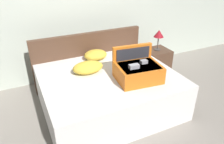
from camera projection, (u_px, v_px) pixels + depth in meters
The scene contains 9 objects.
ground_plane at pixel (121, 123), 3.03m from camera, with size 12.00×12.00×0.00m, color gray.
back_wall at pixel (78, 5), 3.74m from camera, with size 8.00×0.10×2.60m, color #B7C1B2.
bed at pixel (109, 91), 3.21m from camera, with size 1.86×1.55×0.56m, color silver.
headboard at pixel (89, 59), 3.78m from camera, with size 1.90×0.08×0.93m, color #4C3323.
hard_case_large at pixel (138, 70), 2.91m from camera, with size 0.61×0.52×0.42m.
pillow_near_headboard at pixel (88, 67), 3.10m from camera, with size 0.44×0.28×0.17m, color gold.
pillow_center_head at pixel (96, 55), 3.52m from camera, with size 0.37×0.31×0.15m, color gold.
nightstand at pixel (156, 63), 4.10m from camera, with size 0.44×0.40×0.53m, color #4C3323.
table_lamp at pixel (159, 35), 3.84m from camera, with size 0.18×0.18×0.37m.
Camera 1 is at (-1.11, -2.07, 2.04)m, focal length 35.10 mm.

